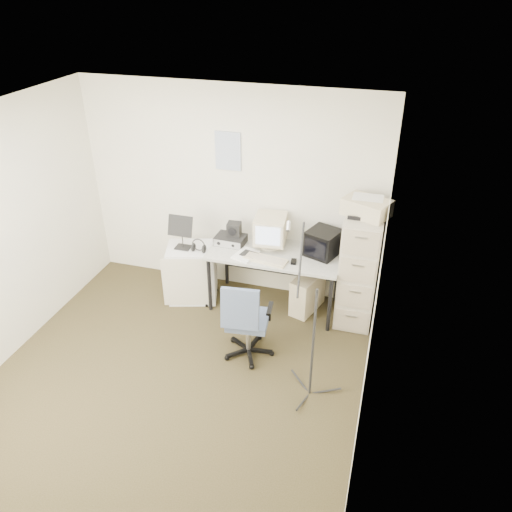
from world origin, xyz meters
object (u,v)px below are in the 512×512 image
(desk, at_px, (274,279))
(side_cart, at_px, (193,272))
(office_chair, at_px, (248,318))
(filing_cabinet, at_px, (359,269))

(desk, height_order, side_cart, desk)
(office_chair, xyz_separation_m, side_cart, (-0.95, 0.82, -0.11))
(office_chair, distance_m, side_cart, 1.26)
(office_chair, relative_size, side_cart, 1.33)
(office_chair, height_order, side_cart, office_chair)
(office_chair, bearing_deg, filing_cabinet, 37.22)
(desk, xyz_separation_m, side_cart, (-1.00, -0.10, -0.02))
(filing_cabinet, distance_m, desk, 0.99)
(desk, distance_m, side_cart, 1.00)
(office_chair, bearing_deg, side_cart, 132.88)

